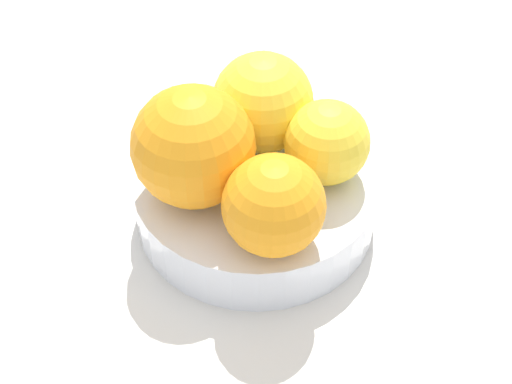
% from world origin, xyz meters
% --- Properties ---
extents(ground_plane, '(1.10, 1.10, 0.02)m').
position_xyz_m(ground_plane, '(0.00, 0.00, -0.01)').
color(ground_plane, silver).
extents(fruit_bowl, '(0.18, 0.18, 0.04)m').
position_xyz_m(fruit_bowl, '(0.00, 0.00, 0.02)').
color(fruit_bowl, silver).
rests_on(fruit_bowl, ground_plane).
extents(orange_in_bowl_0, '(0.07, 0.07, 0.07)m').
position_xyz_m(orange_in_bowl_0, '(0.04, 0.04, 0.07)').
color(orange_in_bowl_0, orange).
rests_on(orange_in_bowl_0, fruit_bowl).
extents(orange_in_bowl_1, '(0.08, 0.08, 0.08)m').
position_xyz_m(orange_in_bowl_1, '(0.03, -0.03, 0.08)').
color(orange_in_bowl_1, orange).
rests_on(orange_in_bowl_1, fruit_bowl).
extents(orange_in_bowl_2, '(0.07, 0.07, 0.07)m').
position_xyz_m(orange_in_bowl_2, '(-0.03, -0.02, 0.08)').
color(orange_in_bowl_2, yellow).
rests_on(orange_in_bowl_2, fruit_bowl).
extents(orange_in_bowl_3, '(0.06, 0.06, 0.06)m').
position_xyz_m(orange_in_bowl_3, '(-0.03, 0.04, 0.07)').
color(orange_in_bowl_3, yellow).
rests_on(orange_in_bowl_3, fruit_bowl).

